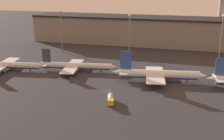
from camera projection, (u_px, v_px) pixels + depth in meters
ground at (107, 91)px, 123.47m from camera, size 600.00×600.00×0.00m
terminal_building at (144, 30)px, 212.93m from camera, size 172.88×26.68×20.91m
airplane_0 at (4, 65)px, 151.74m from camera, size 45.34×31.63×13.54m
airplane_1 at (75, 66)px, 150.45m from camera, size 44.68×27.66×11.92m
airplane_2 at (158, 74)px, 134.89m from camera, size 45.96×27.30×14.59m
service_vehicle_1 at (111, 99)px, 110.90m from camera, size 4.25×8.01×2.90m
lamp_post_0 at (61, 26)px, 186.39m from camera, size 1.80×1.80×28.17m
lamp_post_1 at (130, 30)px, 174.97m from camera, size 1.80×1.80×27.03m
lamp_post_2 at (222, 33)px, 161.29m from camera, size 1.80×1.80×28.43m
control_tower at (221, 9)px, 233.95m from camera, size 9.00×9.00×40.90m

